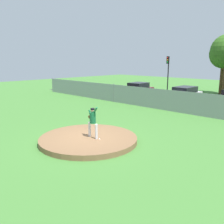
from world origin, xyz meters
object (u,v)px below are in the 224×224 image
parked_car_white (185,95)px  traffic_cone_orange (206,106)px  parked_car_burgundy (138,90)px  traffic_light_near (168,68)px  baseball (99,139)px  pitcher_youth (93,120)px

parked_car_white → traffic_cone_orange: 3.63m
parked_car_burgundy → traffic_light_near: size_ratio=0.87×
parked_car_burgundy → parked_car_white: size_ratio=0.91×
baseball → traffic_light_near: size_ratio=0.02×
pitcher_youth → baseball: 1.08m
parked_car_burgundy → traffic_cone_orange: (9.13, -1.74, -0.52)m
baseball → parked_car_burgundy: bearing=121.9°
parked_car_burgundy → traffic_light_near: (1.36, 4.17, 2.46)m
parked_car_white → traffic_cone_orange: parked_car_white is taller
traffic_cone_orange → traffic_light_near: size_ratio=0.12×
traffic_cone_orange → traffic_light_near: traffic_light_near is taller
traffic_cone_orange → pitcher_youth: bearing=-91.8°
baseball → traffic_cone_orange: 13.11m
pitcher_youth → parked_car_white: size_ratio=0.38×
traffic_cone_orange → parked_car_burgundy: bearing=169.2°
parked_car_burgundy → traffic_light_near: 5.03m
pitcher_youth → baseball: (0.53, -0.01, -0.94)m
pitcher_youth → traffic_light_near: size_ratio=0.36×
pitcher_youth → traffic_cone_orange: pitcher_youth is taller
parked_car_burgundy → parked_car_white: parked_car_burgundy is taller
baseball → parked_car_white: bearing=102.2°
pitcher_youth → parked_car_burgundy: size_ratio=0.41×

